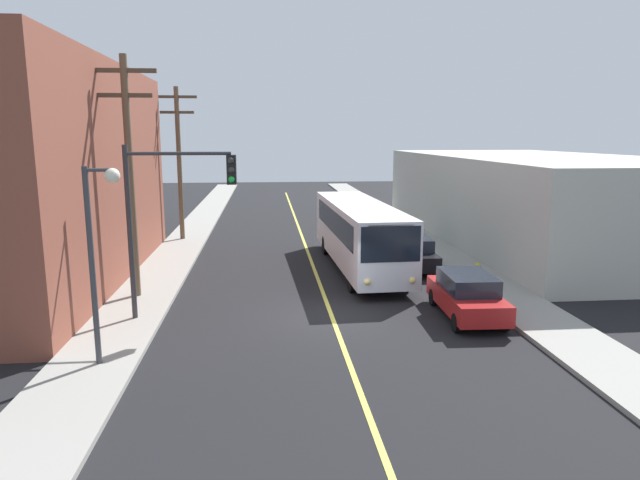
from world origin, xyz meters
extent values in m
plane|color=black|center=(0.00, 0.00, 0.00)|extent=(120.00, 120.00, 0.00)
cube|color=gray|center=(-7.25, 10.00, 0.07)|extent=(2.50, 90.00, 0.15)
cube|color=gray|center=(7.25, 10.00, 0.07)|extent=(2.50, 90.00, 0.15)
cube|color=#D8CC4C|center=(0.00, 15.00, 0.01)|extent=(0.16, 60.00, 0.01)
cube|color=brown|center=(-13.50, 6.09, 4.77)|extent=(10.00, 18.74, 9.54)
cube|color=black|center=(-8.54, 6.09, 1.60)|extent=(0.06, 13.12, 1.30)
cube|color=black|center=(-8.54, 6.09, 4.80)|extent=(0.06, 13.12, 1.30)
cube|color=#B2B2A8|center=(14.50, 14.34, 2.61)|extent=(12.00, 26.68, 5.23)
cube|color=black|center=(8.54, 14.34, 1.60)|extent=(0.06, 18.67, 1.30)
cube|color=silver|center=(2.20, 7.42, 1.83)|extent=(3.01, 12.09, 2.75)
cube|color=black|center=(2.43, 1.44, 2.35)|extent=(2.35, 0.17, 1.40)
cube|color=black|center=(1.97, 13.39, 2.45)|extent=(2.30, 0.17, 1.10)
cube|color=black|center=(0.95, 7.37, 2.35)|extent=(0.45, 10.19, 1.10)
cube|color=black|center=(3.45, 7.46, 2.35)|extent=(0.45, 10.19, 1.10)
cube|color=orange|center=(2.43, 1.45, 2.95)|extent=(1.79, 0.13, 0.30)
sphere|color=#F9D872|center=(1.54, 1.37, 0.90)|extent=(0.24, 0.24, 0.24)
sphere|color=#F9D872|center=(3.32, 1.43, 0.90)|extent=(0.24, 0.24, 0.24)
cylinder|color=black|center=(1.24, 3.18, 0.50)|extent=(0.34, 1.01, 1.00)
cylinder|color=black|center=(3.48, 3.26, 0.50)|extent=(0.34, 1.01, 1.00)
cylinder|color=black|center=(0.94, 10.87, 0.50)|extent=(0.34, 1.01, 1.00)
cylinder|color=black|center=(3.19, 10.96, 0.50)|extent=(0.34, 1.01, 1.00)
cube|color=maroon|center=(4.80, -0.51, 0.67)|extent=(1.96, 4.46, 0.70)
cube|color=black|center=(4.80, -0.51, 1.32)|extent=(1.71, 2.52, 0.60)
cylinder|color=black|center=(3.95, -1.98, 0.32)|extent=(0.24, 0.65, 0.64)
cylinder|color=black|center=(5.55, -2.03, 0.32)|extent=(0.24, 0.65, 0.64)
cylinder|color=black|center=(4.06, 1.02, 0.32)|extent=(0.24, 0.65, 0.64)
cylinder|color=black|center=(5.66, 0.96, 0.32)|extent=(0.24, 0.65, 0.64)
cube|color=black|center=(4.73, 6.88, 0.67)|extent=(1.96, 4.46, 0.70)
cube|color=black|center=(4.73, 6.88, 1.32)|extent=(1.71, 2.52, 0.60)
cylinder|color=black|center=(3.87, 5.41, 0.32)|extent=(0.24, 0.65, 0.64)
cylinder|color=black|center=(5.47, 5.35, 0.32)|extent=(0.24, 0.65, 0.64)
cylinder|color=black|center=(3.98, 8.41, 0.32)|extent=(0.24, 0.65, 0.64)
cylinder|color=black|center=(5.58, 8.35, 0.32)|extent=(0.24, 0.65, 0.64)
cube|color=#196038|center=(4.98, 13.20, 0.67)|extent=(1.95, 4.46, 0.70)
cube|color=black|center=(4.98, 13.20, 1.32)|extent=(1.70, 2.52, 0.60)
cylinder|color=black|center=(4.24, 11.67, 0.32)|extent=(0.24, 0.65, 0.64)
cylinder|color=black|center=(5.83, 11.72, 0.32)|extent=(0.24, 0.65, 0.64)
cylinder|color=black|center=(4.13, 14.67, 0.32)|extent=(0.24, 0.65, 0.64)
cylinder|color=black|center=(5.73, 14.72, 0.32)|extent=(0.24, 0.65, 0.64)
cylinder|color=brown|center=(-7.49, 3.03, 4.79)|extent=(0.28, 0.28, 9.28)
cube|color=#4C3D2D|center=(-7.49, 3.03, 8.83)|extent=(2.40, 0.16, 0.16)
cube|color=#4C3D2D|center=(-7.49, 3.03, 7.93)|extent=(2.00, 0.16, 0.16)
cylinder|color=brown|center=(-7.49, 15.64, 4.73)|extent=(0.28, 0.28, 9.16)
cube|color=#4C3D2D|center=(-7.49, 15.64, 8.71)|extent=(2.40, 0.16, 0.16)
cube|color=#4C3D2D|center=(-7.49, 15.64, 7.81)|extent=(2.00, 0.16, 0.16)
cylinder|color=#2D2D33|center=(-6.95, 0.16, 3.15)|extent=(0.18, 0.18, 6.00)
cylinder|color=#2D2D33|center=(-5.20, 0.16, 5.85)|extent=(3.50, 0.12, 0.12)
cube|color=black|center=(-3.45, 0.16, 5.30)|extent=(0.32, 0.36, 1.00)
sphere|color=#2D2D2D|center=(-3.45, -0.03, 5.62)|extent=(0.22, 0.22, 0.22)
sphere|color=#2D2D2D|center=(-3.45, -0.03, 5.30)|extent=(0.22, 0.22, 0.22)
sphere|color=green|center=(-3.45, -0.03, 4.98)|extent=(0.22, 0.22, 0.22)
cylinder|color=#38383D|center=(-7.05, -3.86, 2.90)|extent=(0.16, 0.16, 5.50)
cylinder|color=#38383D|center=(-6.70, -3.86, 5.55)|extent=(0.70, 0.10, 0.10)
sphere|color=#EAE5C6|center=(-6.35, -3.86, 5.40)|extent=(0.40, 0.40, 0.40)
cylinder|color=red|center=(6.85, 3.78, 0.50)|extent=(0.26, 0.26, 0.70)
sphere|color=gold|center=(6.85, 3.78, 0.87)|extent=(0.24, 0.24, 0.24)
cylinder|color=red|center=(6.69, 3.78, 0.60)|extent=(0.12, 0.10, 0.10)
cylinder|color=red|center=(7.01, 3.78, 0.60)|extent=(0.12, 0.10, 0.10)
camera|label=1|loc=(-2.31, -19.23, 6.44)|focal=31.45mm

